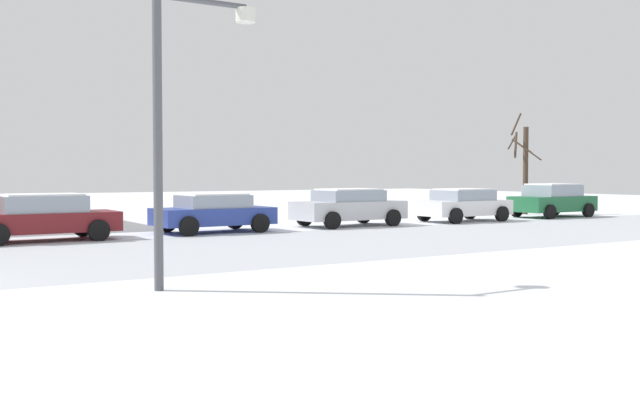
{
  "coord_description": "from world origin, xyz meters",
  "views": [
    {
      "loc": [
        0.89,
        -14.45,
        2.02
      ],
      "look_at": [
        12.68,
        4.9,
        1.17
      ],
      "focal_mm": 40.41,
      "sensor_mm": 36.0,
      "label": 1
    }
  ],
  "objects_px": {
    "street_lamp": "(178,104)",
    "parked_car_white": "(463,204)",
    "parked_car_maroon": "(43,217)",
    "parked_car_green": "(552,200)",
    "parked_car_blue": "(213,212)",
    "parked_car_silver": "(349,207)"
  },
  "relations": [
    {
      "from": "parked_car_blue",
      "to": "parked_car_white",
      "type": "distance_m",
      "value": 11.12
    },
    {
      "from": "street_lamp",
      "to": "parked_car_white",
      "type": "bearing_deg",
      "value": 32.93
    },
    {
      "from": "parked_car_maroon",
      "to": "parked_car_green",
      "type": "bearing_deg",
      "value": 0.29
    },
    {
      "from": "street_lamp",
      "to": "parked_car_maroon",
      "type": "relative_size",
      "value": 1.2
    },
    {
      "from": "street_lamp",
      "to": "parked_car_white",
      "type": "xyz_separation_m",
      "value": [
        16.32,
        10.57,
        -2.52
      ]
    },
    {
      "from": "parked_car_maroon",
      "to": "parked_car_silver",
      "type": "bearing_deg",
      "value": 1.54
    },
    {
      "from": "parked_car_silver",
      "to": "parked_car_green",
      "type": "height_order",
      "value": "parked_car_green"
    },
    {
      "from": "parked_car_green",
      "to": "parked_car_white",
      "type": "bearing_deg",
      "value": -179.07
    },
    {
      "from": "parked_car_green",
      "to": "parked_car_silver",
      "type": "bearing_deg",
      "value": 179.04
    },
    {
      "from": "parked_car_silver",
      "to": "parked_car_white",
      "type": "height_order",
      "value": "parked_car_silver"
    },
    {
      "from": "street_lamp",
      "to": "parked_car_white",
      "type": "height_order",
      "value": "street_lamp"
    },
    {
      "from": "parked_car_white",
      "to": "parked_car_green",
      "type": "relative_size",
      "value": 0.99
    },
    {
      "from": "street_lamp",
      "to": "parked_car_green",
      "type": "relative_size",
      "value": 1.26
    },
    {
      "from": "street_lamp",
      "to": "parked_car_blue",
      "type": "bearing_deg",
      "value": 64.31
    },
    {
      "from": "parked_car_blue",
      "to": "parked_car_silver",
      "type": "xyz_separation_m",
      "value": [
        5.56,
        0.02,
        0.05
      ]
    },
    {
      "from": "parked_car_white",
      "to": "parked_car_green",
      "type": "distance_m",
      "value": 5.56
    },
    {
      "from": "parked_car_blue",
      "to": "parked_car_green",
      "type": "height_order",
      "value": "parked_car_green"
    },
    {
      "from": "street_lamp",
      "to": "parked_car_blue",
      "type": "relative_size",
      "value": 1.29
    },
    {
      "from": "parked_car_blue",
      "to": "parked_car_white",
      "type": "xyz_separation_m",
      "value": [
        11.12,
        -0.25,
        0.02
      ]
    },
    {
      "from": "street_lamp",
      "to": "parked_car_maroon",
      "type": "height_order",
      "value": "street_lamp"
    },
    {
      "from": "parked_car_blue",
      "to": "street_lamp",
      "type": "bearing_deg",
      "value": -115.69
    },
    {
      "from": "parked_car_maroon",
      "to": "parked_car_white",
      "type": "height_order",
      "value": "parked_car_maroon"
    }
  ]
}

